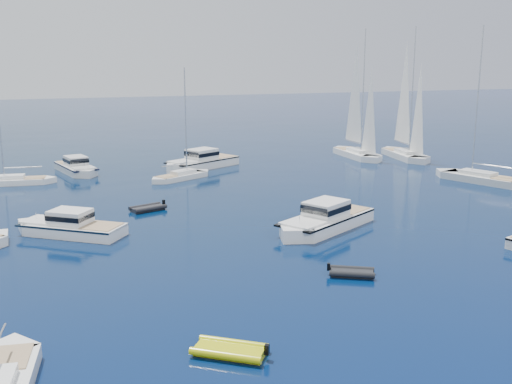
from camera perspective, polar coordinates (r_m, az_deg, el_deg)
ground at (r=33.19m, az=21.09°, el=-11.68°), size 400.00×400.00×0.00m
motor_cruiser_centre at (r=47.68m, az=6.52°, el=-3.56°), size 11.32×8.32×2.91m
motor_cruiser_far_l at (r=48.14m, az=-17.46°, el=-3.91°), size 9.42×8.18×2.52m
motor_cruiser_distant at (r=74.62m, az=-5.32°, el=2.32°), size 11.82×8.45×3.02m
motor_cruiser_horizon at (r=74.17m, az=-16.77°, el=1.78°), size 5.04×10.06×2.53m
sailboat_mid_r at (r=70.14m, az=20.77°, el=0.90°), size 7.05×12.19×17.43m
sailboat_centre at (r=67.82m, az=-7.17°, el=1.25°), size 8.79×6.01×12.82m
sailboat_sails_r at (r=83.90m, az=9.61°, el=3.33°), size 3.72×12.30×17.88m
sailboat_far_l at (r=69.64m, az=-22.17°, el=0.71°), size 9.56×3.74×13.68m
sailboat_sails_far at (r=84.36m, az=14.05°, el=3.18°), size 5.19×12.68×18.11m
tender_yellow at (r=28.13m, az=-2.55°, el=-15.33°), size 3.98×3.67×0.95m
tender_grey_near at (r=37.87m, az=9.17°, el=-7.94°), size 3.34×2.89×0.95m
tender_grey_far at (r=54.07m, az=-10.32°, el=-1.75°), size 3.66×2.73×0.95m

